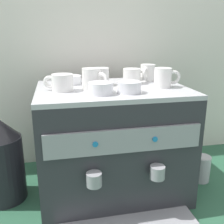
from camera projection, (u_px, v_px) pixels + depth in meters
ground_plane at (112, 188)px, 1.25m from camera, size 4.00×4.00×0.00m
tiled_backsplash_wall at (98, 59)px, 1.43m from camera, size 2.80×0.03×1.14m
espresso_machine at (112, 141)px, 1.18m from camera, size 0.62×0.56×0.49m
ceramic_cup_0 at (148, 73)px, 1.25m from camera, size 0.08×0.10×0.08m
ceramic_cup_1 at (100, 77)px, 1.14m from camera, size 0.07×0.11×0.08m
ceramic_cup_2 at (164, 78)px, 1.10m from camera, size 0.11×0.07×0.08m
ceramic_cup_3 at (92, 79)px, 1.06m from camera, size 0.10×0.10×0.08m
ceramic_cup_4 at (133, 76)px, 1.19m from camera, size 0.12×0.08×0.07m
ceramic_cup_5 at (61, 82)px, 1.03m from camera, size 0.12×0.08×0.07m
ceramic_bowl_0 at (129, 87)px, 1.00m from camera, size 0.09×0.09×0.04m
ceramic_bowl_1 at (70, 80)px, 1.18m from camera, size 0.10×0.10×0.04m
ceramic_bowl_2 at (101, 89)px, 0.98m from camera, size 0.09×0.09×0.04m
coffee_grinder at (1, 160)px, 1.12m from camera, size 0.19×0.19×0.38m
milk_pitcher at (201, 168)px, 1.30m from camera, size 0.08×0.08×0.13m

